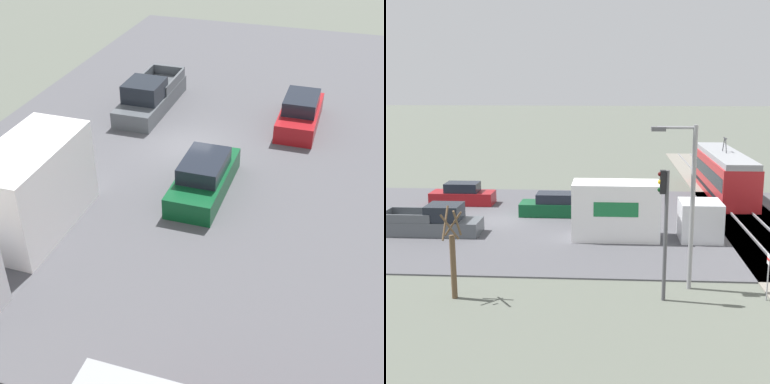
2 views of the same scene
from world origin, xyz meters
The scene contains 6 objects.
ground_plane centered at (0.00, 0.00, 0.00)m, with size 320.00×320.00×0.00m, color #565B51.
road_surface centered at (0.00, 0.00, 0.04)m, with size 20.10×41.02×0.08m.
box_truck centered at (3.48, 8.60, 1.60)m, with size 2.42×8.47×3.30m.
pickup_truck centered at (3.29, -3.39, 0.76)m, with size 2.00×5.88×1.80m.
sedan_car_0 centered at (-1.68, 3.37, 0.71)m, with size 1.88×4.73×1.52m.
sedan_car_1 centered at (-4.52, -3.80, 0.74)m, with size 1.83×4.62×1.60m.
Camera 1 is at (-6.75, 20.93, 12.05)m, focal length 50.00 mm.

